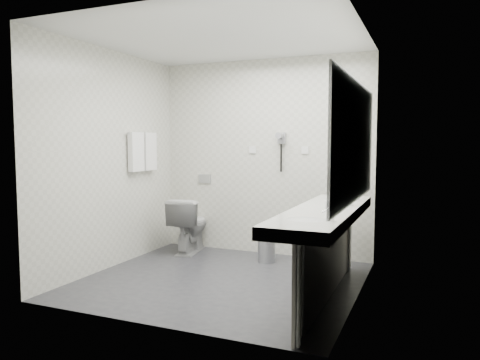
% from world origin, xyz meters
% --- Properties ---
extents(floor, '(2.80, 2.80, 0.00)m').
position_xyz_m(floor, '(0.00, 0.00, 0.00)').
color(floor, '#2D2D32').
rests_on(floor, ground).
extents(ceiling, '(2.80, 2.80, 0.00)m').
position_xyz_m(ceiling, '(0.00, 0.00, 2.50)').
color(ceiling, silver).
rests_on(ceiling, wall_back).
extents(wall_back, '(2.80, 0.00, 2.80)m').
position_xyz_m(wall_back, '(0.00, 1.30, 1.25)').
color(wall_back, beige).
rests_on(wall_back, floor).
extents(wall_front, '(2.80, 0.00, 2.80)m').
position_xyz_m(wall_front, '(0.00, -1.30, 1.25)').
color(wall_front, beige).
rests_on(wall_front, floor).
extents(wall_left, '(0.00, 2.60, 2.60)m').
position_xyz_m(wall_left, '(-1.40, 0.00, 1.25)').
color(wall_left, beige).
rests_on(wall_left, floor).
extents(wall_right, '(0.00, 2.60, 2.60)m').
position_xyz_m(wall_right, '(1.40, 0.00, 1.25)').
color(wall_right, beige).
rests_on(wall_right, floor).
extents(vanity_counter, '(0.55, 2.20, 0.10)m').
position_xyz_m(vanity_counter, '(1.12, -0.20, 0.80)').
color(vanity_counter, silver).
rests_on(vanity_counter, floor).
extents(vanity_panel, '(0.03, 2.15, 0.75)m').
position_xyz_m(vanity_panel, '(1.15, -0.20, 0.38)').
color(vanity_panel, gray).
rests_on(vanity_panel, floor).
extents(vanity_post_near, '(0.06, 0.06, 0.75)m').
position_xyz_m(vanity_post_near, '(1.18, -1.24, 0.38)').
color(vanity_post_near, silver).
rests_on(vanity_post_near, floor).
extents(vanity_post_far, '(0.06, 0.06, 0.75)m').
position_xyz_m(vanity_post_far, '(1.18, 0.84, 0.38)').
color(vanity_post_far, silver).
rests_on(vanity_post_far, floor).
extents(mirror, '(0.02, 2.20, 1.05)m').
position_xyz_m(mirror, '(1.39, -0.20, 1.45)').
color(mirror, '#B2BCC6').
rests_on(mirror, wall_right).
extents(basin_near, '(0.40, 0.31, 0.05)m').
position_xyz_m(basin_near, '(1.12, -0.85, 0.83)').
color(basin_near, white).
rests_on(basin_near, vanity_counter).
extents(basin_far, '(0.40, 0.31, 0.05)m').
position_xyz_m(basin_far, '(1.12, 0.45, 0.83)').
color(basin_far, white).
rests_on(basin_far, vanity_counter).
extents(faucet_near, '(0.04, 0.04, 0.15)m').
position_xyz_m(faucet_near, '(1.32, -0.85, 0.92)').
color(faucet_near, silver).
rests_on(faucet_near, vanity_counter).
extents(faucet_far, '(0.04, 0.04, 0.15)m').
position_xyz_m(faucet_far, '(1.32, 0.45, 0.92)').
color(faucet_far, silver).
rests_on(faucet_far, vanity_counter).
extents(soap_bottle_a, '(0.06, 0.06, 0.12)m').
position_xyz_m(soap_bottle_a, '(1.24, -0.25, 0.91)').
color(soap_bottle_a, beige).
rests_on(soap_bottle_a, vanity_counter).
extents(soap_bottle_c, '(0.05, 0.05, 0.12)m').
position_xyz_m(soap_bottle_c, '(1.18, -0.32, 0.91)').
color(soap_bottle_c, beige).
rests_on(soap_bottle_c, vanity_counter).
extents(glass_left, '(0.07, 0.07, 0.10)m').
position_xyz_m(glass_left, '(1.22, 0.02, 0.90)').
color(glass_left, silver).
rests_on(glass_left, vanity_counter).
extents(glass_right, '(0.07, 0.07, 0.10)m').
position_xyz_m(glass_right, '(1.31, 0.07, 0.90)').
color(glass_right, silver).
rests_on(glass_right, vanity_counter).
extents(toilet, '(0.51, 0.76, 0.72)m').
position_xyz_m(toilet, '(-0.92, 0.97, 0.36)').
color(toilet, white).
rests_on(toilet, floor).
extents(flush_plate, '(0.18, 0.02, 0.12)m').
position_xyz_m(flush_plate, '(-0.85, 1.29, 0.95)').
color(flush_plate, '#B2B5BA').
rests_on(flush_plate, wall_back).
extents(pedal_bin, '(0.22, 0.22, 0.30)m').
position_xyz_m(pedal_bin, '(0.20, 0.87, 0.15)').
color(pedal_bin, '#B2B5BA').
rests_on(pedal_bin, floor).
extents(bin_lid, '(0.22, 0.22, 0.02)m').
position_xyz_m(bin_lid, '(0.20, 0.87, 0.31)').
color(bin_lid, '#B2B5BA').
rests_on(bin_lid, pedal_bin).
extents(towel_rail, '(0.02, 0.62, 0.02)m').
position_xyz_m(towel_rail, '(-1.35, 0.55, 1.55)').
color(towel_rail, silver).
rests_on(towel_rail, wall_left).
extents(towel_near, '(0.07, 0.24, 0.48)m').
position_xyz_m(towel_near, '(-1.34, 0.41, 1.33)').
color(towel_near, white).
rests_on(towel_near, towel_rail).
extents(towel_far, '(0.07, 0.24, 0.48)m').
position_xyz_m(towel_far, '(-1.34, 0.69, 1.33)').
color(towel_far, white).
rests_on(towel_far, towel_rail).
extents(dryer_cradle, '(0.10, 0.04, 0.14)m').
position_xyz_m(dryer_cradle, '(0.25, 1.27, 1.50)').
color(dryer_cradle, gray).
rests_on(dryer_cradle, wall_back).
extents(dryer_barrel, '(0.08, 0.14, 0.08)m').
position_xyz_m(dryer_barrel, '(0.25, 1.20, 1.53)').
color(dryer_barrel, gray).
rests_on(dryer_barrel, dryer_cradle).
extents(dryer_cord, '(0.02, 0.02, 0.35)m').
position_xyz_m(dryer_cord, '(0.25, 1.26, 1.25)').
color(dryer_cord, black).
rests_on(dryer_cord, dryer_cradle).
extents(switch_plate_a, '(0.09, 0.02, 0.09)m').
position_xyz_m(switch_plate_a, '(-0.15, 1.29, 1.35)').
color(switch_plate_a, white).
rests_on(switch_plate_a, wall_back).
extents(switch_plate_b, '(0.09, 0.02, 0.09)m').
position_xyz_m(switch_plate_b, '(0.55, 1.29, 1.35)').
color(switch_plate_b, white).
rests_on(switch_plate_b, wall_back).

